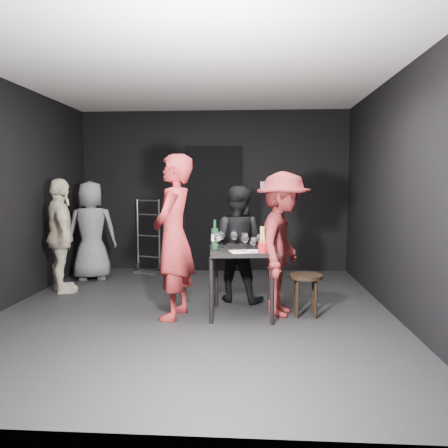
# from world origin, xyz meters

# --- Properties ---
(floor) EXTENTS (4.50, 5.00, 0.02)m
(floor) POSITION_xyz_m (0.00, 0.00, 0.00)
(floor) COLOR black
(floor) RESTS_ON ground
(ceiling) EXTENTS (4.50, 5.00, 0.02)m
(ceiling) POSITION_xyz_m (0.00, 0.00, 2.70)
(ceiling) COLOR silver
(ceiling) RESTS_ON ground
(wall_back) EXTENTS (4.50, 0.04, 2.70)m
(wall_back) POSITION_xyz_m (0.00, 2.50, 1.35)
(wall_back) COLOR black
(wall_back) RESTS_ON ground
(wall_front) EXTENTS (4.50, 0.04, 2.70)m
(wall_front) POSITION_xyz_m (0.00, -2.50, 1.35)
(wall_front) COLOR black
(wall_front) RESTS_ON ground
(wall_left) EXTENTS (0.04, 5.00, 2.70)m
(wall_left) POSITION_xyz_m (-2.25, 0.00, 1.35)
(wall_left) COLOR black
(wall_left) RESTS_ON ground
(wall_right) EXTENTS (0.04, 5.00, 2.70)m
(wall_right) POSITION_xyz_m (2.25, 0.00, 1.35)
(wall_right) COLOR black
(wall_right) RESTS_ON ground
(doorway) EXTENTS (0.95, 0.10, 2.10)m
(doorway) POSITION_xyz_m (0.00, 2.44, 1.05)
(doorway) COLOR black
(doorway) RESTS_ON ground
(wallbox_upper) EXTENTS (0.12, 0.06, 0.12)m
(wallbox_upper) POSITION_xyz_m (0.85, 2.45, 1.45)
(wallbox_upper) COLOR #B7B7B2
(wallbox_upper) RESTS_ON wall_back
(wallbox_lower) EXTENTS (0.10, 0.06, 0.14)m
(wallbox_lower) POSITION_xyz_m (1.05, 2.45, 1.40)
(wallbox_lower) COLOR #B7B7B2
(wallbox_lower) RESTS_ON wall_back
(hand_truck) EXTENTS (0.41, 0.34, 1.22)m
(hand_truck) POSITION_xyz_m (-1.07, 2.19, 0.22)
(hand_truck) COLOR #B2B2B7
(hand_truck) RESTS_ON floor
(tasting_table) EXTENTS (0.72, 0.72, 0.75)m
(tasting_table) POSITION_xyz_m (0.55, -0.11, 0.65)
(tasting_table) COLOR black
(tasting_table) RESTS_ON floor
(stool) EXTENTS (0.37, 0.37, 0.47)m
(stool) POSITION_xyz_m (1.26, -0.09, 0.38)
(stool) COLOR black
(stool) RESTS_ON floor
(server_red) EXTENTS (0.62, 0.85, 2.15)m
(server_red) POSITION_xyz_m (-0.20, -0.23, 1.07)
(server_red) COLOR maroon
(server_red) RESTS_ON floor
(woman_black) EXTENTS (0.76, 0.56, 1.40)m
(woman_black) POSITION_xyz_m (0.46, 0.51, 0.70)
(woman_black) COLOR black
(woman_black) RESTS_ON floor
(man_maroon) EXTENTS (0.79, 1.21, 1.72)m
(man_maroon) POSITION_xyz_m (1.00, -0.05, 0.86)
(man_maroon) COLOR maroon
(man_maroon) RESTS_ON floor
(bystander_cream) EXTENTS (0.89, 1.03, 1.60)m
(bystander_cream) POSITION_xyz_m (-1.92, 0.77, 0.80)
(bystander_cream) COLOR beige
(bystander_cream) RESTS_ON floor
(bystander_grey) EXTENTS (0.83, 0.60, 1.53)m
(bystander_grey) POSITION_xyz_m (-1.81, 1.59, 0.76)
(bystander_grey) COLOR #5F5F5F
(bystander_grey) RESTS_ON floor
(tasting_mat) EXTENTS (0.37, 0.29, 0.00)m
(tasting_mat) POSITION_xyz_m (0.58, -0.28, 0.75)
(tasting_mat) COLOR white
(tasting_mat) RESTS_ON tasting_table
(wine_glass_a) EXTENTS (0.10, 0.10, 0.22)m
(wine_glass_a) POSITION_xyz_m (0.28, -0.21, 0.86)
(wine_glass_a) COLOR white
(wine_glass_a) RESTS_ON tasting_table
(wine_glass_b) EXTENTS (0.09, 0.09, 0.21)m
(wine_glass_b) POSITION_xyz_m (0.31, -0.02, 0.85)
(wine_glass_b) COLOR white
(wine_glass_b) RESTS_ON tasting_table
(wine_glass_c) EXTENTS (0.10, 0.10, 0.22)m
(wine_glass_c) POSITION_xyz_m (0.45, -0.02, 0.86)
(wine_glass_c) COLOR white
(wine_glass_c) RESTS_ON tasting_table
(wine_glass_d) EXTENTS (0.11, 0.11, 0.22)m
(wine_glass_d) POSITION_xyz_m (0.58, -0.27, 0.86)
(wine_glass_d) COLOR white
(wine_glass_d) RESTS_ON tasting_table
(wine_glass_e) EXTENTS (0.09, 0.09, 0.18)m
(wine_glass_e) POSITION_xyz_m (0.67, -0.34, 0.84)
(wine_glass_e) COLOR white
(wine_glass_e) RESTS_ON tasting_table
(wine_glass_f) EXTENTS (0.09, 0.09, 0.19)m
(wine_glass_f) POSITION_xyz_m (0.74, -0.10, 0.84)
(wine_glass_f) COLOR white
(wine_glass_f) RESTS_ON tasting_table
(wine_bottle) EXTENTS (0.08, 0.08, 0.33)m
(wine_bottle) POSITION_xyz_m (0.24, -0.10, 0.88)
(wine_bottle) COLOR black
(wine_bottle) RESTS_ON tasting_table
(breadstick_cup) EXTENTS (0.10, 0.10, 0.30)m
(breadstick_cup) POSITION_xyz_m (0.77, -0.34, 0.88)
(breadstick_cup) COLOR #A01416
(breadstick_cup) RESTS_ON tasting_table
(reserved_card) EXTENTS (0.09, 0.13, 0.09)m
(reserved_card) POSITION_xyz_m (0.86, -0.14, 0.80)
(reserved_card) COLOR white
(reserved_card) RESTS_ON tasting_table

